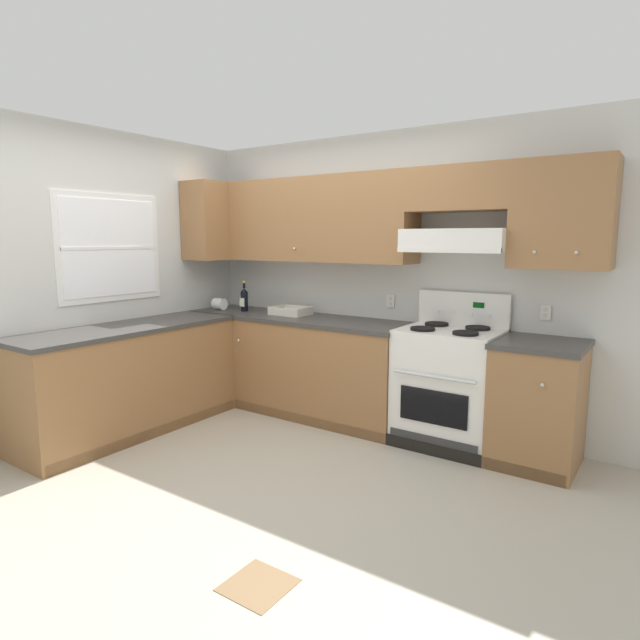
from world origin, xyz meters
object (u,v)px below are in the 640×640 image
at_px(stove, 448,386).
at_px(paper_towel_roll, 219,304).
at_px(bowl, 291,312).
at_px(wine_bottle, 244,299).

distance_m(stove, paper_towel_roll, 2.48).
relative_size(stove, bowl, 3.37).
bearing_deg(stove, wine_bottle, -179.56).
bearing_deg(wine_bottle, bowl, 6.74).
height_order(stove, bowl, stove).
bearing_deg(bowl, paper_towel_roll, -171.31).
bearing_deg(wine_bottle, stove, 0.44).
relative_size(stove, wine_bottle, 3.94).
height_order(wine_bottle, paper_towel_roll, wine_bottle).
bearing_deg(stove, paper_towel_roll, -178.14).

